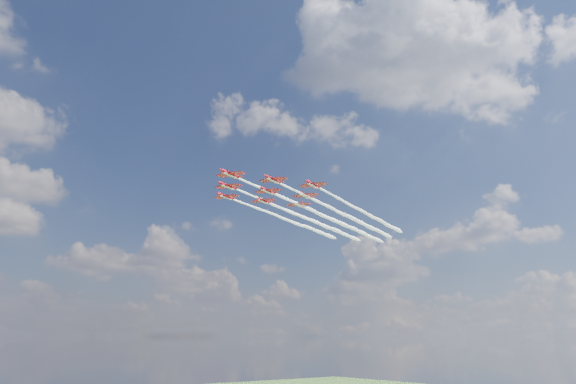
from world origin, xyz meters
The scene contains 9 objects.
jet_lead centered at (22.87, 7.99, 80.61)m, with size 93.59×44.87×2.33m.
jet_row2_port centered at (35.09, 5.33, 80.61)m, with size 93.59×44.87×2.33m.
jet_row2_starb centered at (28.90, 18.95, 80.61)m, with size 93.59×44.87×2.33m.
jet_row3_port centered at (47.31, 2.66, 80.61)m, with size 93.59×44.87×2.33m.
jet_row3_centre centered at (41.12, 16.28, 80.61)m, with size 93.59×44.87×2.33m.
jet_row3_starb centered at (34.93, 29.90, 80.61)m, with size 93.59×44.87×2.33m.
jet_row4_port centered at (53.35, 13.62, 80.61)m, with size 93.59×44.87×2.33m.
jet_row4_starb centered at (47.15, 27.24, 80.61)m, with size 93.59×44.87×2.33m.
jet_tail centered at (59.38, 24.58, 80.61)m, with size 93.59×44.87×2.33m.
Camera 1 is at (-96.58, -135.13, 38.46)m, focal length 35.00 mm.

